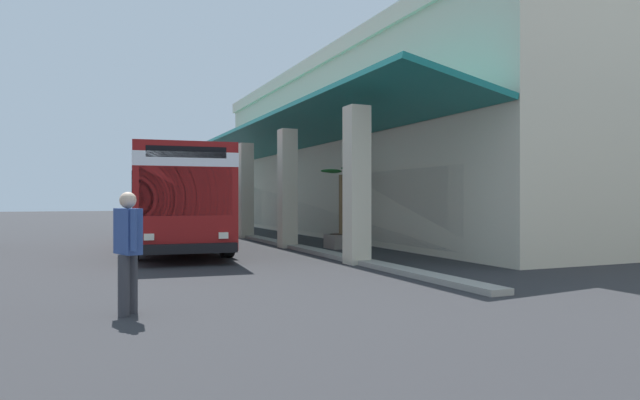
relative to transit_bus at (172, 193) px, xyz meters
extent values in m
plane|color=#2D2D30|center=(-2.90, 7.52, -1.85)|extent=(120.00, 120.00, 0.00)
cube|color=#9E998E|center=(-3.84, 3.80, -1.79)|extent=(31.51, 0.50, 0.12)
cube|color=beige|center=(-3.84, 13.50, 1.82)|extent=(26.26, 13.84, 7.34)
cube|color=beige|center=(-3.84, 13.50, 5.79)|extent=(26.56, 14.14, 0.60)
cube|color=beige|center=(-14.35, 3.65, 0.17)|extent=(0.55, 0.55, 4.04)
cube|color=beige|center=(-9.10, 3.65, 0.17)|extent=(0.55, 0.55, 4.04)
cube|color=beige|center=(-3.84, 3.65, 0.17)|extent=(0.55, 0.55, 4.04)
cube|color=beige|center=(1.41, 3.65, 0.17)|extent=(0.55, 0.55, 4.04)
cube|color=beige|center=(6.66, 3.65, 0.17)|extent=(0.55, 0.55, 4.04)
cube|color=#146B66|center=(-3.84, 4.98, 2.53)|extent=(26.26, 3.16, 0.82)
cube|color=#19232D|center=(-3.84, 6.62, -0.45)|extent=(22.06, 0.08, 2.40)
cube|color=maroon|center=(0.05, 0.00, -0.13)|extent=(11.17, 3.42, 2.75)
cube|color=white|center=(0.05, 0.00, 0.80)|extent=(11.19, 3.44, 0.36)
cube|color=#19232D|center=(-0.25, 0.02, 0.10)|extent=(9.42, 3.31, 0.90)
cube|color=#19232D|center=(5.51, -0.44, 0.00)|extent=(0.24, 2.24, 1.20)
cube|color=black|center=(5.52, -0.44, 0.97)|extent=(0.22, 1.94, 0.28)
cube|color=black|center=(5.63, -0.45, -1.40)|extent=(0.40, 2.46, 0.24)
cube|color=silver|center=(5.63, 0.44, -1.10)|extent=(0.08, 0.24, 0.16)
cube|color=silver|center=(5.48, -1.34, -1.10)|extent=(0.08, 0.24, 0.16)
cube|color=silver|center=(-1.44, 0.12, 1.37)|extent=(2.54, 1.97, 0.24)
cylinder|color=black|center=(3.77, 0.98, -1.35)|extent=(1.00, 0.30, 1.00)
cylinder|color=black|center=(3.57, -1.57, -1.35)|extent=(1.00, 0.30, 1.00)
cylinder|color=black|center=(-2.92, 1.51, -1.35)|extent=(1.00, 0.30, 1.00)
cylinder|color=black|center=(-3.12, -1.03, -1.35)|extent=(1.00, 0.30, 1.00)
cylinder|color=#38383D|center=(11.15, -2.29, -1.42)|extent=(0.16, 0.16, 0.87)
cylinder|color=#38383D|center=(10.91, -2.16, -1.42)|extent=(0.16, 0.16, 0.87)
cube|color=#334C8C|center=(11.03, -2.22, -0.65)|extent=(0.55, 0.38, 0.66)
sphere|color=beige|center=(11.03, -2.22, -0.20)|extent=(0.24, 0.24, 0.24)
cylinder|color=#334C8C|center=(11.33, -2.17, -0.62)|extent=(0.09, 0.09, 0.59)
cylinder|color=#334C8C|center=(10.72, -2.27, -0.62)|extent=(0.09, 0.09, 0.59)
cube|color=gray|center=(2.35, 5.24, -1.62)|extent=(0.91, 0.91, 0.47)
cylinder|color=#332319|center=(2.35, 5.24, -1.38)|extent=(0.77, 0.77, 0.02)
cylinder|color=brown|center=(2.35, 5.24, -0.38)|extent=(0.16, 0.16, 2.02)
ellipsoid|color=#1E6028|center=(2.86, 5.35, 0.85)|extent=(1.06, 0.42, 0.18)
ellipsoid|color=#1E6028|center=(2.42, 5.68, 0.86)|extent=(0.35, 0.91, 0.16)
ellipsoid|color=#1E6028|center=(1.83, 5.22, 0.75)|extent=(1.04, 0.26, 0.15)
ellipsoid|color=#1E6028|center=(2.28, 4.89, 0.75)|extent=(0.35, 0.73, 0.16)
camera|label=1|loc=(19.56, -2.84, -0.18)|focal=31.69mm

